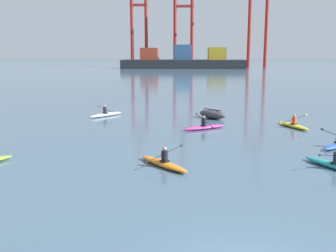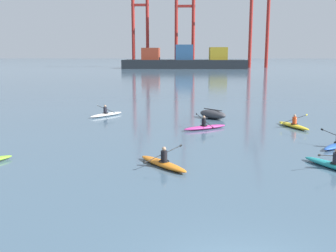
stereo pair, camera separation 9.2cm
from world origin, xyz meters
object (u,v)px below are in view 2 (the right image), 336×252
Objects in this scene: gantry_crane_west at (140,19)px; kayak_teal at (334,165)px; kayak_yellow at (293,125)px; capsized_dinghy at (213,114)px; kayak_orange at (163,163)px; gantry_crane_east_mid at (260,11)px; kayak_magenta at (205,127)px; kayak_white at (106,114)px; gantry_crane_west_mid at (185,17)px; container_barge at (184,61)px.

gantry_crane_west is 136.01m from kayak_teal.
kayak_teal and kayak_yellow have the same top height.
kayak_orange is at bearing -103.05° from capsized_dinghy.
kayak_magenta is (-24.89, -120.29, -19.70)m from gantry_crane_east_mid.
capsized_dinghy is at bearing -5.49° from kayak_white.
kayak_orange is at bearing -130.34° from kayak_yellow.
gantry_crane_west_mid is 12.81× the size of kayak_orange.
container_barge is at bearing 90.95° from kayak_magenta.
gantry_crane_east_mid reaches higher than kayak_teal.
gantry_crane_west is at bearing 143.55° from container_barge.
kayak_magenta is (1.85, -111.26, -2.44)m from container_barge.
kayak_magenta is at bearing -81.52° from gantry_crane_west.
kayak_orange is at bearing -83.11° from gantry_crane_west.
gantry_crane_west is 10.55× the size of kayak_magenta.
kayak_white is at bearing -93.31° from container_barge.
gantry_crane_west is at bearing 101.39° from kayak_yellow.
kayak_teal is (7.28, -120.52, -2.44)m from container_barge.
kayak_orange is at bearing -101.88° from gantry_crane_east_mid.
kayak_teal is at bearing -94.82° from kayak_yellow.
gantry_crane_west_mid reaches higher than kayak_magenta.
capsized_dinghy is 0.78× the size of kayak_yellow.
kayak_teal is at bearing -71.70° from capsized_dinghy.
gantry_crane_west is 0.88× the size of gantry_crane_west_mid.
kayak_teal and kayak_white have the same top height.
container_barge is 106.01m from kayak_white.
gantry_crane_west is at bearing 96.89° from kayak_orange.
capsized_dinghy is 0.87× the size of kayak_white.
gantry_crane_west is 126.08m from kayak_magenta.
kayak_teal is at bearing -98.54° from gantry_crane_east_mid.
kayak_orange is (-8.66, -10.20, -0.00)m from kayak_yellow.
gantry_crane_west is 12.79× the size of capsized_dinghy.
kayak_orange reaches higher than capsized_dinghy.
container_barge reaches higher than kayak_teal.
gantry_crane_west is at bearing 175.78° from gantry_crane_east_mid.
capsized_dinghy is at bearing 79.60° from kayak_magenta.
kayak_teal is 10.73m from kayak_magenta.
capsized_dinghy is (-24.04, -115.69, -19.52)m from gantry_crane_east_mid.
gantry_crane_west_mid is at bearing -9.74° from gantry_crane_west.
kayak_yellow is at bearing -86.10° from gantry_crane_west_mid.
gantry_crane_west_mid is 121.29m from kayak_yellow.
container_barge is 12.89× the size of kayak_teal.
kayak_orange is at bearing -180.00° from kayak_teal.
gantry_crane_east_mid is at bearing 78.12° from kayak_orange.
gantry_crane_east_mid is 13.34× the size of kayak_orange.
kayak_white is 1.02× the size of kayak_orange.
kayak_yellow is at bearing -85.78° from container_barge.
kayak_white is (-8.80, 0.85, -0.18)m from capsized_dinghy.
gantry_crane_west_mid is 11.83× the size of kayak_teal.
gantry_crane_west_mid reaches higher than gantry_crane_west.
container_barge is at bearing 86.69° from kayak_white.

